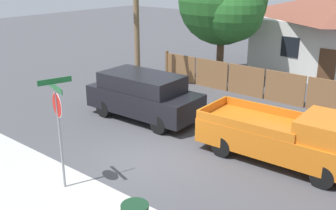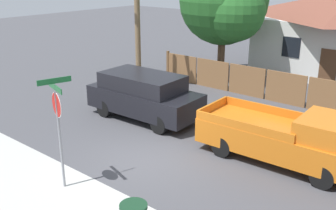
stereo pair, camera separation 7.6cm
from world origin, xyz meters
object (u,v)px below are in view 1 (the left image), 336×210
object	(u,v)px
oak_tree	(225,3)
stop_sign	(58,115)
orange_pickup	(288,137)
red_suv	(144,95)

from	to	relation	value
oak_tree	stop_sign	world-z (taller)	oak_tree
orange_pickup	stop_sign	xyz separation A→B (m)	(-4.26, -5.46, 1.33)
oak_tree	stop_sign	distance (m)	13.01
oak_tree	red_suv	xyz separation A→B (m)	(0.68, -7.13, -3.19)
oak_tree	stop_sign	xyz separation A→B (m)	(2.63, -12.58, -2.01)
red_suv	orange_pickup	xyz separation A→B (m)	(6.21, 0.01, -0.15)
orange_pickup	stop_sign	size ratio (longest dim) A/B	1.66
orange_pickup	oak_tree	bearing A→B (deg)	132.05
red_suv	orange_pickup	world-z (taller)	red_suv
orange_pickup	stop_sign	world-z (taller)	stop_sign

